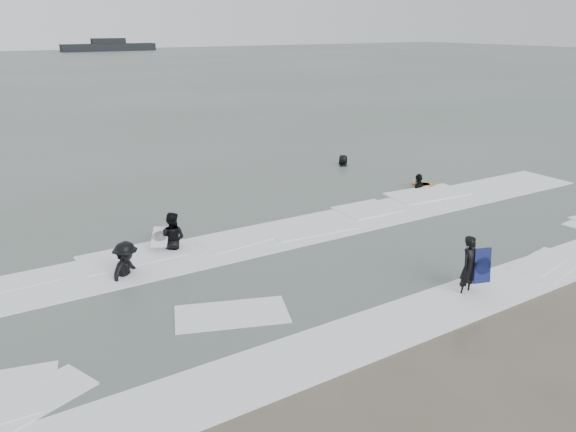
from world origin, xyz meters
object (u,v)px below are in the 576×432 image
surfer_centre (466,294)px  surfer_right_near (418,189)px  surfer_wading (173,250)px  surfer_breaker (128,277)px  surfer_right_far (343,167)px  vessel_horizon (109,46)px

surfer_centre → surfer_right_near: (6.08, 8.15, 0.00)m
surfer_right_near → surfer_wading: bearing=-19.3°
surfer_centre → surfer_right_near: size_ratio=0.91×
surfer_breaker → surfer_wading: bearing=-5.7°
surfer_breaker → surfer_right_near: (13.59, 2.33, 0.00)m
surfer_centre → surfer_wading: (-5.66, 7.11, 0.00)m
surfer_breaker → surfer_right_near: bearing=-30.7°
surfer_wading → surfer_right_near: (11.74, 1.04, 0.00)m
surfer_wading → surfer_right_far: (11.37, 6.08, 0.00)m
surfer_wading → surfer_right_far: bearing=-110.1°
surfer_right_near → surfer_centre: bearing=28.9°
surfer_breaker → vessel_horizon: size_ratio=0.08×
surfer_right_far → vessel_horizon: 135.19m
surfer_right_near → surfer_breaker: bearing=-14.6°
surfer_right_far → vessel_horizon: (23.00, 133.21, 1.22)m
surfer_wading → surfer_right_near: surfer_right_near is taller
surfer_wading → surfer_breaker: surfer_breaker is taller
surfer_wading → vessel_horizon: bearing=-62.1°
surfer_breaker → vessel_horizon: bearing=35.2°
surfer_centre → surfer_breaker: 9.51m
surfer_wading → surfer_centre: bearing=170.2°
surfer_breaker → vessel_horizon: 145.17m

